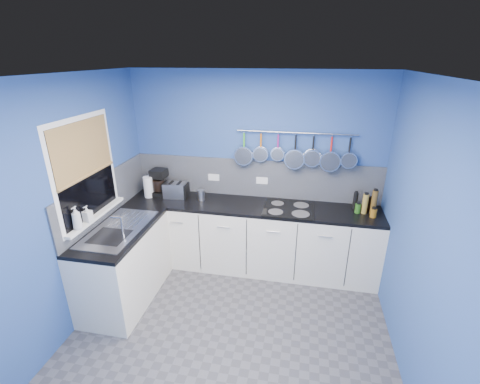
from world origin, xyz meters
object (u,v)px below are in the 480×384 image
(soap_bottle_a, at_px, (76,218))
(coffee_maker, at_px, (159,183))
(toaster, at_px, (176,190))
(hob, at_px, (289,209))
(soap_bottle_b, at_px, (87,214))
(canister, at_px, (201,195))
(paper_towel, at_px, (148,187))

(soap_bottle_a, distance_m, coffee_maker, 1.33)
(toaster, distance_m, hob, 1.49)
(soap_bottle_b, bearing_deg, hob, 26.74)
(toaster, xyz_separation_m, hob, (1.49, -0.10, -0.09))
(hob, bearing_deg, coffee_maker, 176.10)
(coffee_maker, height_order, canister, coffee_maker)
(soap_bottle_a, distance_m, hob, 2.34)
(paper_towel, relative_size, hob, 0.45)
(canister, bearing_deg, toaster, 175.12)
(soap_bottle_b, relative_size, toaster, 0.57)
(canister, distance_m, hob, 1.14)
(soap_bottle_a, relative_size, toaster, 0.79)
(paper_towel, xyz_separation_m, coffee_maker, (0.12, 0.08, 0.04))
(soap_bottle_a, xyz_separation_m, canister, (0.87, 1.25, -0.20))
(toaster, relative_size, canister, 2.22)
(paper_towel, bearing_deg, hob, -1.30)
(paper_towel, distance_m, hob, 1.85)
(canister, height_order, hob, canister)
(toaster, bearing_deg, soap_bottle_a, -117.01)
(soap_bottle_b, relative_size, canister, 1.26)
(soap_bottle_a, xyz_separation_m, soap_bottle_b, (0.00, 0.16, -0.03))
(paper_towel, height_order, canister, paper_towel)
(canister, bearing_deg, soap_bottle_a, -125.06)
(soap_bottle_b, height_order, hob, soap_bottle_b)
(soap_bottle_b, height_order, paper_towel, soap_bottle_b)
(paper_towel, distance_m, canister, 0.72)
(soap_bottle_b, distance_m, paper_towel, 1.07)
(soap_bottle_b, distance_m, hob, 2.26)
(canister, relative_size, hob, 0.22)
(paper_towel, xyz_separation_m, hob, (1.84, -0.04, -0.13))
(paper_towel, distance_m, toaster, 0.36)
(paper_towel, relative_size, toaster, 0.91)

